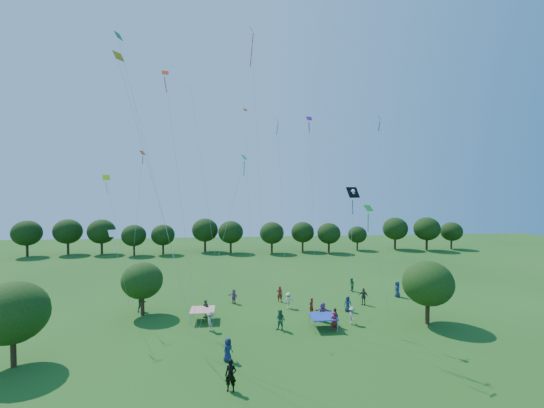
{
  "coord_description": "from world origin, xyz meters",
  "views": [
    {
      "loc": [
        -3.2,
        -15.92,
        12.05
      ],
      "look_at": [
        0.0,
        14.0,
        11.0
      ],
      "focal_mm": 24.0,
      "sensor_mm": 36.0,
      "label": 1
    }
  ],
  "objects_px": {
    "near_tree_east": "(428,283)",
    "man_in_black": "(231,375)",
    "near_tree_west": "(12,313)",
    "near_tree_north": "(142,281)",
    "tent_blue": "(323,317)",
    "pirate_kite": "(353,195)",
    "red_high_kite": "(254,90)",
    "tent_red_stripe": "(203,310)"
  },
  "relations": [
    {
      "from": "near_tree_east",
      "to": "man_in_black",
      "type": "bearing_deg",
      "value": -152.3
    },
    {
      "from": "near_tree_west",
      "to": "man_in_black",
      "type": "distance_m",
      "value": 15.83
    },
    {
      "from": "near_tree_north",
      "to": "tent_blue",
      "type": "bearing_deg",
      "value": -17.36
    },
    {
      "from": "man_in_black",
      "to": "pirate_kite",
      "type": "relative_size",
      "value": 0.17
    },
    {
      "from": "near_tree_west",
      "to": "near_tree_east",
      "type": "xyz_separation_m",
      "value": [
        32.57,
        4.64,
        -0.04
      ]
    },
    {
      "from": "red_high_kite",
      "to": "pirate_kite",
      "type": "bearing_deg",
      "value": -28.53
    },
    {
      "from": "near_tree_north",
      "to": "near_tree_east",
      "type": "relative_size",
      "value": 0.9
    },
    {
      "from": "tent_red_stripe",
      "to": "pirate_kite",
      "type": "distance_m",
      "value": 17.3
    },
    {
      "from": "near_tree_west",
      "to": "tent_blue",
      "type": "bearing_deg",
      "value": 11.33
    },
    {
      "from": "near_tree_north",
      "to": "pirate_kite",
      "type": "distance_m",
      "value": 21.6
    },
    {
      "from": "pirate_kite",
      "to": "near_tree_west",
      "type": "bearing_deg",
      "value": -171.26
    },
    {
      "from": "near_tree_east",
      "to": "red_high_kite",
      "type": "distance_m",
      "value": 23.95
    },
    {
      "from": "tent_blue",
      "to": "pirate_kite",
      "type": "xyz_separation_m",
      "value": [
        2.37,
        -0.7,
        10.72
      ]
    },
    {
      "from": "near_tree_east",
      "to": "tent_red_stripe",
      "type": "height_order",
      "value": "near_tree_east"
    },
    {
      "from": "near_tree_north",
      "to": "pirate_kite",
      "type": "height_order",
      "value": "pirate_kite"
    },
    {
      "from": "tent_blue",
      "to": "pirate_kite",
      "type": "bearing_deg",
      "value": -16.56
    },
    {
      "from": "man_in_black",
      "to": "pirate_kite",
      "type": "height_order",
      "value": "pirate_kite"
    },
    {
      "from": "near_tree_west",
      "to": "tent_blue",
      "type": "xyz_separation_m",
      "value": [
        22.89,
        4.59,
        -2.73
      ]
    },
    {
      "from": "near_tree_north",
      "to": "near_tree_east",
      "type": "distance_m",
      "value": 26.84
    },
    {
      "from": "near_tree_east",
      "to": "pirate_kite",
      "type": "relative_size",
      "value": 0.52
    },
    {
      "from": "tent_red_stripe",
      "to": "tent_blue",
      "type": "height_order",
      "value": "same"
    },
    {
      "from": "tent_blue",
      "to": "pirate_kite",
      "type": "relative_size",
      "value": 0.2
    },
    {
      "from": "near_tree_north",
      "to": "tent_blue",
      "type": "height_order",
      "value": "near_tree_north"
    },
    {
      "from": "tent_red_stripe",
      "to": "near_tree_west",
      "type": "bearing_deg",
      "value": -148.21
    },
    {
      "from": "near_tree_west",
      "to": "tent_red_stripe",
      "type": "height_order",
      "value": "near_tree_west"
    },
    {
      "from": "tent_red_stripe",
      "to": "red_high_kite",
      "type": "relative_size",
      "value": 0.08
    },
    {
      "from": "near_tree_north",
      "to": "red_high_kite",
      "type": "distance_m",
      "value": 21.27
    },
    {
      "from": "near_tree_north",
      "to": "red_high_kite",
      "type": "xyz_separation_m",
      "value": [
        10.85,
        -1.47,
        18.23
      ]
    },
    {
      "from": "man_in_black",
      "to": "red_high_kite",
      "type": "height_order",
      "value": "red_high_kite"
    },
    {
      "from": "man_in_black",
      "to": "near_tree_west",
      "type": "bearing_deg",
      "value": 174.36
    },
    {
      "from": "pirate_kite",
      "to": "man_in_black",
      "type": "bearing_deg",
      "value": -140.58
    },
    {
      "from": "tent_red_stripe",
      "to": "tent_blue",
      "type": "xyz_separation_m",
      "value": [
        10.71,
        -2.96,
        0.0
      ]
    },
    {
      "from": "near_tree_east",
      "to": "tent_red_stripe",
      "type": "distance_m",
      "value": 20.77
    },
    {
      "from": "near_tree_north",
      "to": "pirate_kite",
      "type": "xyz_separation_m",
      "value": [
        19.02,
        -5.91,
        8.37
      ]
    },
    {
      "from": "pirate_kite",
      "to": "near_tree_north",
      "type": "bearing_deg",
      "value": 162.74
    },
    {
      "from": "near_tree_west",
      "to": "near_tree_east",
      "type": "relative_size",
      "value": 1.02
    },
    {
      "from": "near_tree_west",
      "to": "pirate_kite",
      "type": "distance_m",
      "value": 26.78
    },
    {
      "from": "near_tree_north",
      "to": "tent_red_stripe",
      "type": "bearing_deg",
      "value": -20.66
    },
    {
      "from": "near_tree_north",
      "to": "near_tree_west",
      "type": "bearing_deg",
      "value": -122.49
    },
    {
      "from": "near_tree_west",
      "to": "red_high_kite",
      "type": "height_order",
      "value": "red_high_kite"
    },
    {
      "from": "near_tree_east",
      "to": "tent_blue",
      "type": "xyz_separation_m",
      "value": [
        -9.68,
        -0.05,
        -2.68
      ]
    },
    {
      "from": "near_tree_west",
      "to": "pirate_kite",
      "type": "bearing_deg",
      "value": 8.74
    }
  ]
}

